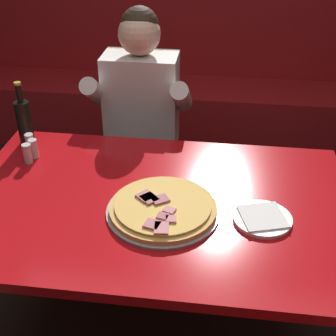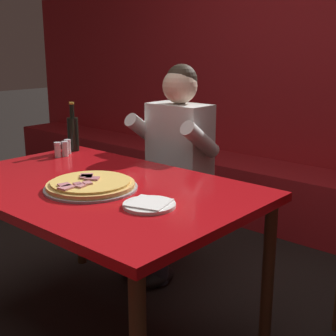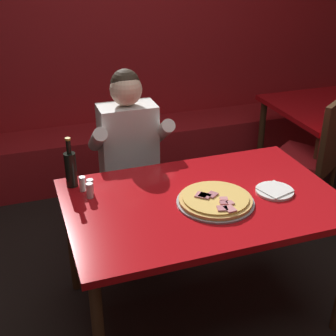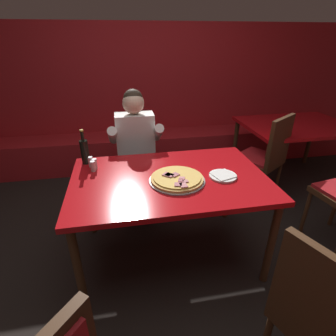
{
  "view_description": "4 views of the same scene",
  "coord_description": "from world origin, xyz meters",
  "px_view_note": "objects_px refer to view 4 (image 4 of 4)",
  "views": [
    {
      "loc": [
        0.24,
        -1.4,
        1.81
      ],
      "look_at": [
        0.03,
        0.2,
        0.78
      ],
      "focal_mm": 50.0,
      "sensor_mm": 36.0,
      "label": 1
    },
    {
      "loc": [
        1.6,
        -1.33,
        1.38
      ],
      "look_at": [
        0.21,
        0.26,
        0.82
      ],
      "focal_mm": 50.0,
      "sensor_mm": 36.0,
      "label": 2
    },
    {
      "loc": [
        -0.88,
        -2.0,
        2.04
      ],
      "look_at": [
        -0.16,
        0.11,
        0.92
      ],
      "focal_mm": 50.0,
      "sensor_mm": 36.0,
      "label": 3
    },
    {
      "loc": [
        -0.33,
        -1.71,
        1.72
      ],
      "look_at": [
        0.02,
        0.2,
        0.74
      ],
      "focal_mm": 28.0,
      "sensor_mm": 36.0,
      "label": 4
    }
  ],
  "objects_px": {
    "plate_white_paper": "(223,176)",
    "shaker_oregano": "(93,167)",
    "shaker_black_pepper": "(95,164)",
    "background_dining_table": "(296,130)",
    "beer_bottle": "(85,151)",
    "diner_seated_blue_shirt": "(136,149)",
    "main_dining_table": "(170,185)",
    "dining_chair_near_right": "(330,321)",
    "pizza": "(177,179)",
    "shaker_parmesan": "(91,162)",
    "dining_chair_side_aisle": "(266,154)"
  },
  "relations": [
    {
      "from": "shaker_black_pepper",
      "to": "dining_chair_near_right",
      "type": "height_order",
      "value": "dining_chair_near_right"
    },
    {
      "from": "background_dining_table",
      "to": "pizza",
      "type": "bearing_deg",
      "value": -147.4
    },
    {
      "from": "pizza",
      "to": "shaker_parmesan",
      "type": "relative_size",
      "value": 4.81
    },
    {
      "from": "main_dining_table",
      "to": "beer_bottle",
      "type": "bearing_deg",
      "value": 150.03
    },
    {
      "from": "background_dining_table",
      "to": "main_dining_table",
      "type": "bearing_deg",
      "value": -149.64
    },
    {
      "from": "pizza",
      "to": "shaker_parmesan",
      "type": "bearing_deg",
      "value": 150.63
    },
    {
      "from": "main_dining_table",
      "to": "diner_seated_blue_shirt",
      "type": "height_order",
      "value": "diner_seated_blue_shirt"
    },
    {
      "from": "plate_white_paper",
      "to": "shaker_oregano",
      "type": "bearing_deg",
      "value": 164.41
    },
    {
      "from": "dining_chair_side_aisle",
      "to": "diner_seated_blue_shirt",
      "type": "bearing_deg",
      "value": 175.93
    },
    {
      "from": "shaker_parmesan",
      "to": "dining_chair_near_right",
      "type": "height_order",
      "value": "dining_chair_near_right"
    },
    {
      "from": "background_dining_table",
      "to": "diner_seated_blue_shirt",
      "type": "bearing_deg",
      "value": -171.51
    },
    {
      "from": "shaker_oregano",
      "to": "shaker_black_pepper",
      "type": "bearing_deg",
      "value": 76.35
    },
    {
      "from": "shaker_parmesan",
      "to": "dining_chair_side_aisle",
      "type": "height_order",
      "value": "dining_chair_side_aisle"
    },
    {
      "from": "shaker_black_pepper",
      "to": "dining_chair_side_aisle",
      "type": "distance_m",
      "value": 1.81
    },
    {
      "from": "shaker_oregano",
      "to": "main_dining_table",
      "type": "bearing_deg",
      "value": -19.6
    },
    {
      "from": "plate_white_paper",
      "to": "diner_seated_blue_shirt",
      "type": "bearing_deg",
      "value": 126.18
    },
    {
      "from": "plate_white_paper",
      "to": "beer_bottle",
      "type": "xyz_separation_m",
      "value": [
        -1.04,
        0.44,
        0.1
      ]
    },
    {
      "from": "plate_white_paper",
      "to": "beer_bottle",
      "type": "distance_m",
      "value": 1.14
    },
    {
      "from": "diner_seated_blue_shirt",
      "to": "beer_bottle",
      "type": "bearing_deg",
      "value": -139.7
    },
    {
      "from": "beer_bottle",
      "to": "dining_chair_near_right",
      "type": "bearing_deg",
      "value": -52.43
    },
    {
      "from": "main_dining_table",
      "to": "background_dining_table",
      "type": "bearing_deg",
      "value": 30.36
    },
    {
      "from": "plate_white_paper",
      "to": "main_dining_table",
      "type": "bearing_deg",
      "value": 170.44
    },
    {
      "from": "shaker_black_pepper",
      "to": "diner_seated_blue_shirt",
      "type": "height_order",
      "value": "diner_seated_blue_shirt"
    },
    {
      "from": "beer_bottle",
      "to": "shaker_parmesan",
      "type": "distance_m",
      "value": 0.12
    },
    {
      "from": "main_dining_table",
      "to": "shaker_black_pepper",
      "type": "distance_m",
      "value": 0.62
    },
    {
      "from": "main_dining_table",
      "to": "background_dining_table",
      "type": "distance_m",
      "value": 2.07
    },
    {
      "from": "dining_chair_near_right",
      "to": "beer_bottle",
      "type": "bearing_deg",
      "value": 127.57
    },
    {
      "from": "beer_bottle",
      "to": "dining_chair_side_aisle",
      "type": "height_order",
      "value": "beer_bottle"
    },
    {
      "from": "dining_chair_near_right",
      "to": "shaker_parmesan",
      "type": "bearing_deg",
      "value": 127.92
    },
    {
      "from": "main_dining_table",
      "to": "diner_seated_blue_shirt",
      "type": "relative_size",
      "value": 1.15
    },
    {
      "from": "shaker_parmesan",
      "to": "shaker_oregano",
      "type": "height_order",
      "value": "same"
    },
    {
      "from": "beer_bottle",
      "to": "dining_chair_near_right",
      "type": "height_order",
      "value": "beer_bottle"
    },
    {
      "from": "dining_chair_near_right",
      "to": "plate_white_paper",
      "type": "bearing_deg",
      "value": 95.76
    },
    {
      "from": "main_dining_table",
      "to": "pizza",
      "type": "bearing_deg",
      "value": -57.71
    },
    {
      "from": "shaker_oregano",
      "to": "dining_chair_side_aisle",
      "type": "relative_size",
      "value": 0.09
    },
    {
      "from": "dining_chair_near_right",
      "to": "main_dining_table",
      "type": "bearing_deg",
      "value": 114.26
    },
    {
      "from": "shaker_black_pepper",
      "to": "background_dining_table",
      "type": "distance_m",
      "value": 2.48
    },
    {
      "from": "shaker_black_pepper",
      "to": "background_dining_table",
      "type": "relative_size",
      "value": 0.07
    },
    {
      "from": "shaker_parmesan",
      "to": "dining_chair_side_aisle",
      "type": "xyz_separation_m",
      "value": [
        1.78,
        0.36,
        -0.22
      ]
    },
    {
      "from": "main_dining_table",
      "to": "diner_seated_blue_shirt",
      "type": "distance_m",
      "value": 0.77
    },
    {
      "from": "shaker_black_pepper",
      "to": "background_dining_table",
      "type": "height_order",
      "value": "shaker_black_pepper"
    },
    {
      "from": "plate_white_paper",
      "to": "shaker_black_pepper",
      "type": "relative_size",
      "value": 2.44
    },
    {
      "from": "main_dining_table",
      "to": "pizza",
      "type": "distance_m",
      "value": 0.12
    },
    {
      "from": "plate_white_paper",
      "to": "diner_seated_blue_shirt",
      "type": "relative_size",
      "value": 0.16
    },
    {
      "from": "dining_chair_near_right",
      "to": "background_dining_table",
      "type": "height_order",
      "value": "dining_chair_near_right"
    },
    {
      "from": "shaker_oregano",
      "to": "background_dining_table",
      "type": "height_order",
      "value": "shaker_oregano"
    },
    {
      "from": "shaker_oregano",
      "to": "diner_seated_blue_shirt",
      "type": "xyz_separation_m",
      "value": [
        0.38,
        0.54,
        -0.1
      ]
    },
    {
      "from": "pizza",
      "to": "dining_chair_side_aisle",
      "type": "xyz_separation_m",
      "value": [
        1.14,
        0.72,
        -0.2
      ]
    },
    {
      "from": "plate_white_paper",
      "to": "shaker_parmesan",
      "type": "distance_m",
      "value": 1.06
    },
    {
      "from": "shaker_black_pepper",
      "to": "dining_chair_side_aisle",
      "type": "xyz_separation_m",
      "value": [
        1.75,
        0.4,
        -0.22
      ]
    }
  ]
}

